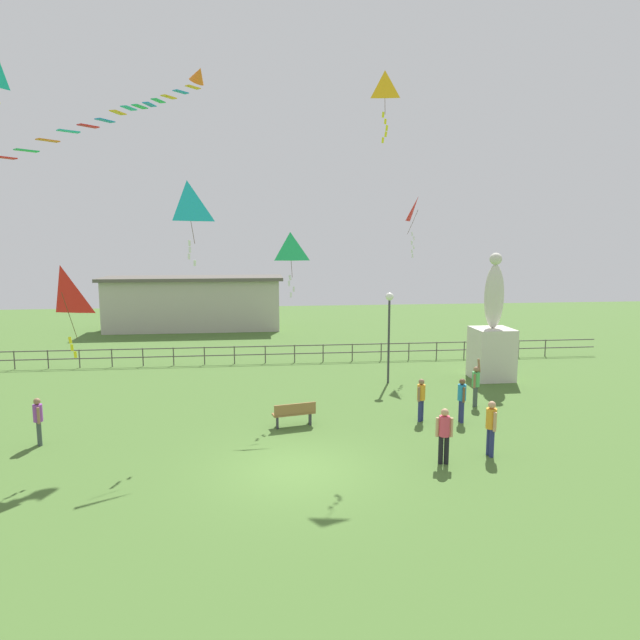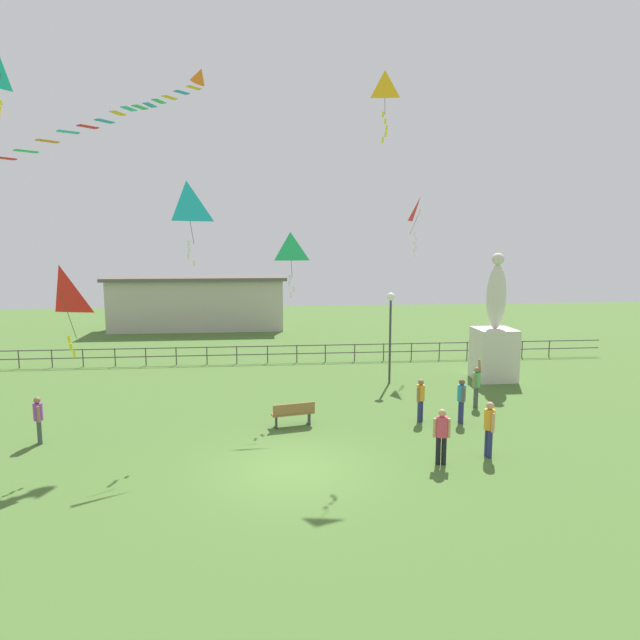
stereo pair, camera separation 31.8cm
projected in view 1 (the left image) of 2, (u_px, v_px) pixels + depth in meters
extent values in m
plane|color=#476B2D|center=(296.00, 470.00, 15.65)|extent=(80.00, 80.00, 0.00)
cube|color=beige|center=(492.00, 354.00, 25.83)|extent=(1.76, 1.76, 2.42)
ellipsoid|color=beige|center=(494.00, 297.00, 25.45)|extent=(0.90, 0.76, 2.97)
sphere|color=beige|center=(496.00, 259.00, 25.20)|extent=(0.56, 0.56, 0.56)
cylinder|color=#38383D|center=(389.00, 342.00, 24.99)|extent=(0.10, 0.10, 3.83)
sphere|color=white|center=(390.00, 297.00, 24.70)|extent=(0.36, 0.36, 0.36)
cube|color=olive|center=(294.00, 413.00, 19.33)|extent=(1.55, 0.72, 0.06)
cube|color=olive|center=(295.00, 409.00, 19.13)|extent=(1.48, 0.39, 0.36)
cube|color=#333338|center=(277.00, 421.00, 19.17)|extent=(0.08, 0.36, 0.45)
cube|color=#333338|center=(310.00, 418.00, 19.56)|extent=(0.08, 0.36, 0.45)
cylinder|color=black|center=(441.00, 450.00, 16.03)|extent=(0.14, 0.14, 0.84)
cylinder|color=black|center=(446.00, 450.00, 16.02)|extent=(0.14, 0.14, 0.84)
cylinder|color=#D83F59|center=(444.00, 426.00, 15.92)|extent=(0.31, 0.31, 0.60)
sphere|color=tan|center=(445.00, 412.00, 15.86)|extent=(0.23, 0.23, 0.23)
cylinder|color=tan|center=(437.00, 427.00, 15.94)|extent=(0.09, 0.09, 0.57)
cylinder|color=tan|center=(452.00, 427.00, 15.92)|extent=(0.09, 0.09, 0.57)
cylinder|color=navy|center=(460.00, 410.00, 19.81)|extent=(0.14, 0.14, 0.81)
cylinder|color=navy|center=(462.00, 412.00, 19.65)|extent=(0.14, 0.14, 0.81)
cylinder|color=#268CBF|center=(462.00, 392.00, 19.63)|extent=(0.30, 0.30, 0.57)
sphere|color=brown|center=(462.00, 382.00, 19.57)|extent=(0.22, 0.22, 0.22)
cylinder|color=brown|center=(460.00, 392.00, 19.83)|extent=(0.09, 0.09, 0.54)
cylinder|color=brown|center=(464.00, 395.00, 19.44)|extent=(0.09, 0.09, 0.54)
cylinder|color=navy|center=(422.00, 410.00, 19.91)|extent=(0.13, 0.13, 0.79)
cylinder|color=navy|center=(420.00, 411.00, 19.79)|extent=(0.13, 0.13, 0.79)
cylinder|color=orange|center=(421.00, 392.00, 19.75)|extent=(0.29, 0.29, 0.56)
sphere|color=#8C6647|center=(422.00, 382.00, 19.70)|extent=(0.21, 0.21, 0.21)
cylinder|color=#8C6647|center=(424.00, 392.00, 19.91)|extent=(0.09, 0.09, 0.53)
cylinder|color=#8C6647|center=(419.00, 394.00, 19.60)|extent=(0.09, 0.09, 0.53)
cylinder|color=#3F4C47|center=(476.00, 396.00, 21.68)|extent=(0.14, 0.14, 0.81)
cylinder|color=#3F4C47|center=(475.00, 397.00, 21.55)|extent=(0.14, 0.14, 0.81)
cylinder|color=#4CB259|center=(476.00, 379.00, 21.52)|extent=(0.30, 0.30, 0.57)
sphere|color=#8C6647|center=(476.00, 369.00, 21.46)|extent=(0.22, 0.22, 0.22)
cylinder|color=#8C6647|center=(479.00, 366.00, 21.59)|extent=(0.17, 0.16, 0.55)
cylinder|color=#8C6647|center=(475.00, 381.00, 21.36)|extent=(0.09, 0.09, 0.54)
cylinder|color=#3F4C47|center=(39.00, 432.00, 17.57)|extent=(0.13, 0.13, 0.78)
cylinder|color=#3F4C47|center=(39.00, 434.00, 17.44)|extent=(0.13, 0.13, 0.78)
cylinder|color=purple|center=(38.00, 413.00, 17.41)|extent=(0.29, 0.29, 0.55)
sphere|color=#8C6647|center=(37.00, 401.00, 17.36)|extent=(0.21, 0.21, 0.21)
cylinder|color=#8C6647|center=(37.00, 412.00, 17.57)|extent=(0.09, 0.09, 0.52)
cylinder|color=#8C6647|center=(38.00, 416.00, 17.25)|extent=(0.09, 0.09, 0.52)
cylinder|color=navy|center=(492.00, 443.00, 16.53)|extent=(0.15, 0.15, 0.87)
cylinder|color=navy|center=(489.00, 441.00, 16.69)|extent=(0.15, 0.15, 0.87)
cylinder|color=orange|center=(491.00, 419.00, 16.51)|extent=(0.32, 0.32, 0.61)
sphere|color=tan|center=(492.00, 405.00, 16.45)|extent=(0.23, 0.23, 0.23)
cylinder|color=tan|center=(495.00, 422.00, 16.31)|extent=(0.09, 0.09, 0.58)
cylinder|color=tan|center=(488.00, 418.00, 16.72)|extent=(0.09, 0.09, 0.58)
pyramid|color=#1EB759|center=(290.00, 248.00, 21.06)|extent=(0.97, 0.71, 1.07)
cylinder|color=#4C381E|center=(291.00, 263.00, 20.82)|extent=(0.04, 0.67, 1.07)
cube|color=white|center=(290.00, 278.00, 20.87)|extent=(0.12, 0.05, 0.21)
cube|color=white|center=(289.00, 283.00, 20.88)|extent=(0.08, 0.04, 0.20)
cube|color=white|center=(294.00, 289.00, 21.01)|extent=(0.08, 0.04, 0.20)
cube|color=white|center=(291.00, 295.00, 20.98)|extent=(0.09, 0.04, 0.20)
pyramid|color=red|center=(62.00, 293.00, 15.50)|extent=(1.03, 0.84, 1.44)
cylinder|color=#4C381E|center=(70.00, 316.00, 15.91)|extent=(0.18, 0.62, 1.44)
cube|color=yellow|center=(70.00, 340.00, 15.99)|extent=(0.12, 0.05, 0.21)
cube|color=yellow|center=(72.00, 347.00, 16.04)|extent=(0.08, 0.04, 0.20)
cube|color=yellow|center=(75.00, 355.00, 16.12)|extent=(0.09, 0.01, 0.20)
pyramid|color=yellow|center=(385.00, 86.00, 19.80)|extent=(0.80, 0.50, 1.06)
cylinder|color=#4C381E|center=(385.00, 100.00, 19.69)|extent=(0.08, 0.38, 1.06)
cube|color=yellow|center=(383.00, 115.00, 19.72)|extent=(0.09, 0.03, 0.20)
cube|color=yellow|center=(385.00, 121.00, 19.81)|extent=(0.10, 0.05, 0.20)
cube|color=yellow|center=(387.00, 128.00, 19.88)|extent=(0.10, 0.02, 0.21)
cube|color=yellow|center=(386.00, 134.00, 19.89)|extent=(0.11, 0.03, 0.21)
cube|color=yellow|center=(383.00, 140.00, 19.85)|extent=(0.09, 0.02, 0.20)
pyramid|color=red|center=(418.00, 210.00, 27.64)|extent=(0.81, 0.87, 1.23)
cylinder|color=#4C381E|center=(413.00, 222.00, 27.82)|extent=(0.48, 0.28, 1.23)
cube|color=white|center=(412.00, 234.00, 27.89)|extent=(0.08, 0.03, 0.20)
cube|color=white|center=(414.00, 238.00, 27.99)|extent=(0.09, 0.05, 0.20)
cube|color=white|center=(412.00, 243.00, 27.95)|extent=(0.09, 0.03, 0.20)
cube|color=white|center=(414.00, 247.00, 28.05)|extent=(0.12, 0.02, 0.21)
cube|color=white|center=(412.00, 251.00, 28.02)|extent=(0.09, 0.03, 0.20)
cube|color=white|center=(412.00, 256.00, 28.08)|extent=(0.09, 0.02, 0.20)
pyramid|color=#19B2B2|center=(187.00, 203.00, 18.28)|extent=(1.17, 0.97, 1.36)
cylinder|color=#4C381E|center=(191.00, 223.00, 18.15)|extent=(0.27, 0.52, 1.36)
cube|color=white|center=(190.00, 243.00, 18.20)|extent=(0.09, 0.04, 0.20)
cube|color=white|center=(190.00, 250.00, 18.24)|extent=(0.08, 0.04, 0.20)
cube|color=white|center=(189.00, 256.00, 18.25)|extent=(0.09, 0.01, 0.20)
cube|color=white|center=(195.00, 263.00, 18.38)|extent=(0.09, 0.04, 0.20)
cone|color=orange|center=(198.00, 75.00, 21.42)|extent=(0.98, 1.00, 0.79)
cube|color=yellow|center=(193.00, 87.00, 21.25)|extent=(0.58, 0.62, 0.03)
cube|color=#198CD1|center=(181.00, 92.00, 20.80)|extent=(0.59, 0.62, 0.03)
cube|color=yellow|center=(169.00, 97.00, 20.33)|extent=(0.56, 0.63, 0.03)
cube|color=#1EB759|center=(158.00, 101.00, 19.82)|extent=(0.46, 0.66, 0.03)
cube|color=#198CD1|center=(149.00, 104.00, 19.27)|extent=(0.41, 0.66, 0.03)
cube|color=#1EB759|center=(140.00, 107.00, 18.72)|extent=(0.48, 0.65, 0.03)
cube|color=#19B2B2|center=(129.00, 108.00, 18.17)|extent=(0.45, 0.66, 0.03)
cube|color=yellow|center=(118.00, 113.00, 17.62)|extent=(0.44, 0.66, 0.03)
cube|color=#198CD1|center=(105.00, 120.00, 17.11)|extent=(0.54, 0.64, 0.03)
cube|color=red|center=(88.00, 126.00, 16.64)|extent=(0.59, 0.61, 0.03)
cube|color=#19B2B2|center=(69.00, 131.00, 16.22)|extent=(0.63, 0.55, 0.03)
cube|color=orange|center=(48.00, 140.00, 15.83)|extent=(0.60, 0.60, 0.03)
cube|color=#1EB759|center=(27.00, 151.00, 15.42)|extent=(0.61, 0.59, 0.03)
cube|color=red|center=(4.00, 157.00, 14.98)|extent=(0.58, 0.62, 0.03)
cylinder|color=#4C4742|center=(14.00, 360.00, 27.86)|extent=(0.06, 0.06, 0.95)
cylinder|color=#4C4742|center=(48.00, 359.00, 28.04)|extent=(0.06, 0.06, 0.95)
cylinder|color=#4C4742|center=(79.00, 359.00, 28.21)|extent=(0.06, 0.06, 0.95)
cylinder|color=#4C4742|center=(112.00, 358.00, 28.39)|extent=(0.06, 0.06, 0.95)
cylinder|color=#4C4742|center=(143.00, 357.00, 28.57)|extent=(0.06, 0.06, 0.95)
cylinder|color=#4C4742|center=(174.00, 356.00, 28.74)|extent=(0.06, 0.06, 0.95)
cylinder|color=#4C4742|center=(204.00, 356.00, 28.92)|extent=(0.06, 0.06, 0.95)
cylinder|color=#4C4742|center=(234.00, 355.00, 29.10)|extent=(0.06, 0.06, 0.95)
cylinder|color=#4C4742|center=(265.00, 354.00, 29.28)|extent=(0.06, 0.06, 0.95)
cylinder|color=#4C4742|center=(295.00, 354.00, 29.46)|extent=(0.06, 0.06, 0.95)
cylinder|color=#4C4742|center=(323.00, 353.00, 29.63)|extent=(0.06, 0.06, 0.95)
cylinder|color=#4C4742|center=(352.00, 352.00, 29.81)|extent=(0.06, 0.06, 0.95)
cylinder|color=#4C4742|center=(381.00, 352.00, 29.99)|extent=(0.06, 0.06, 0.95)
cylinder|color=#4C4742|center=(409.00, 351.00, 30.16)|extent=(0.06, 0.06, 0.95)
cylinder|color=#4C4742|center=(437.00, 350.00, 30.34)|extent=(0.06, 0.06, 0.95)
cylinder|color=#4C4742|center=(464.00, 350.00, 30.52)|extent=(0.06, 0.06, 0.95)
cylinder|color=#4C4742|center=(492.00, 349.00, 30.70)|extent=(0.06, 0.06, 0.95)
cylinder|color=#4C4742|center=(519.00, 349.00, 30.87)|extent=(0.06, 0.06, 0.95)
cylinder|color=#4C4742|center=(545.00, 348.00, 31.05)|extent=(0.06, 0.06, 0.95)
cube|color=#4C4742|center=(277.00, 346.00, 29.29)|extent=(36.00, 0.05, 0.05)
cube|color=#4C4742|center=(277.00, 354.00, 29.35)|extent=(36.00, 0.05, 0.05)
cube|color=#B7B2A3|center=(194.00, 305.00, 40.33)|extent=(12.34, 3.59, 3.64)
cube|color=#59544C|center=(193.00, 278.00, 40.05)|extent=(12.94, 4.19, 0.24)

